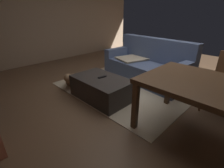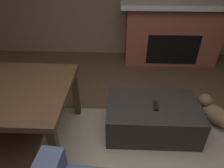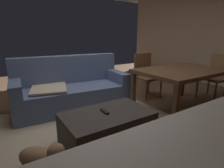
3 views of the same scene
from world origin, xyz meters
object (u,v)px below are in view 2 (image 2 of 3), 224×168
at_px(fireplace, 172,32).
at_px(ottoman_coffee_table, 152,117).
at_px(tv_remote, 156,106).
at_px(small_dog, 216,113).

xyz_separation_m(fireplace, ottoman_coffee_table, (0.58, 1.93, -0.38)).
height_order(fireplace, tv_remote, fireplace).
distance_m(fireplace, tv_remote, 2.05).
bearing_deg(ottoman_coffee_table, fireplace, -106.58).
bearing_deg(small_dog, tv_remote, 11.83).
relative_size(fireplace, tv_remote, 12.23).
height_order(fireplace, ottoman_coffee_table, fireplace).
distance_m(tv_remote, small_dog, 0.85).
bearing_deg(ottoman_coffee_table, tv_remote, 114.38).
height_order(tv_remote, small_dog, tv_remote).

